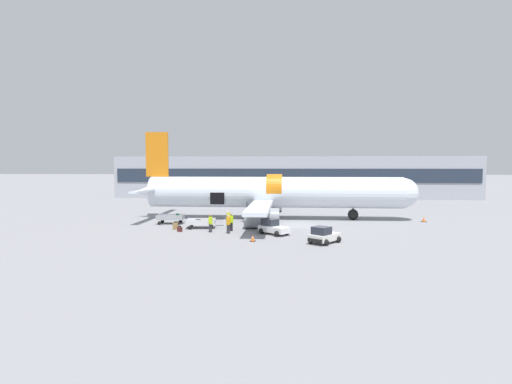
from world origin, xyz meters
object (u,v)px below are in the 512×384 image
baggage_cart_loading (202,223)px  suitcase_on_tarmac_upright (180,229)px  baggage_cart_queued (171,219)px  suitcase_on_tarmac_spare (175,226)px  baggage_tug_mid (273,228)px  ground_crew_driver (228,224)px  ground_crew_supervisor (210,223)px  ground_crew_loader_b (228,218)px  baggage_tug_lead (324,236)px  ground_crew_loader_a (231,222)px  airplane (271,193)px

baggage_cart_loading → suitcase_on_tarmac_upright: 3.03m
suitcase_on_tarmac_upright → baggage_cart_queued: bearing=115.2°
suitcase_on_tarmac_upright → suitcase_on_tarmac_spare: (-0.80, 1.27, 0.11)m
baggage_tug_mid → baggage_cart_loading: 8.16m
ground_crew_driver → ground_crew_supervisor: bearing=163.8°
ground_crew_loader_b → suitcase_on_tarmac_spare: ground_crew_loader_b is taller
baggage_tug_mid → baggage_cart_loading: size_ratio=0.80×
baggage_cart_loading → ground_crew_driver: size_ratio=2.22×
baggage_tug_lead → suitcase_on_tarmac_upright: bearing=161.0°
suitcase_on_tarmac_upright → ground_crew_loader_a: bearing=10.4°
baggage_cart_queued → ground_crew_driver: 9.41m
baggage_cart_queued → baggage_tug_mid: bearing=-26.8°
baggage_tug_lead → suitcase_on_tarmac_spare: 15.68m
airplane → ground_crew_loader_a: airplane is taller
airplane → suitcase_on_tarmac_upright: 13.71m
baggage_tug_lead → ground_crew_loader_b: bearing=135.0°
baggage_cart_queued → suitcase_on_tarmac_upright: baggage_cart_queued is taller
baggage_tug_mid → ground_crew_driver: bearing=178.5°
airplane → suitcase_on_tarmac_spare: (-9.39, -9.02, -2.79)m
ground_crew_driver → suitcase_on_tarmac_upright: (-4.94, 0.54, -0.70)m
baggage_tug_lead → suitcase_on_tarmac_upright: baggage_tug_lead is taller
suitcase_on_tarmac_upright → ground_crew_loader_b: bearing=49.7°
ground_crew_driver → ground_crew_supervisor: ground_crew_driver is taller
ground_crew_loader_b → ground_crew_driver: (0.82, -5.39, 0.13)m
baggage_cart_loading → ground_crew_loader_a: (3.29, -1.57, 0.45)m
baggage_tug_lead → baggage_cart_loading: (-11.98, 7.20, -0.15)m
ground_crew_loader_b → baggage_cart_loading: bearing=-135.5°
baggage_tug_lead → ground_crew_supervisor: ground_crew_supervisor is taller
suitcase_on_tarmac_upright → baggage_tug_lead: bearing=-19.0°
ground_crew_loader_a → ground_crew_supervisor: ground_crew_loader_a is taller
baggage_cart_loading → baggage_tug_lead: bearing=-31.0°
suitcase_on_tarmac_upright → suitcase_on_tarmac_spare: 1.51m
baggage_tug_mid → suitcase_on_tarmac_spare: bearing=169.1°
ground_crew_driver → baggage_cart_loading: bearing=136.9°
baggage_cart_loading → baggage_cart_queued: baggage_cart_queued is taller
ground_crew_supervisor → suitcase_on_tarmac_upright: 3.16m
suitcase_on_tarmac_upright → ground_crew_driver: bearing=-6.2°
ground_crew_driver → baggage_cart_queued: bearing=142.0°
airplane → ground_crew_driver: bearing=-108.6°
ground_crew_loader_b → airplane: bearing=50.6°
airplane → baggage_tug_mid: 11.25m
suitcase_on_tarmac_spare → ground_crew_loader_a: bearing=-3.5°
ground_crew_loader_b → ground_crew_driver: 5.45m
airplane → baggage_cart_loading: 10.74m
ground_crew_supervisor → baggage_cart_queued: bearing=136.6°
baggage_cart_loading → suitcase_on_tarmac_upright: bearing=-124.5°
suitcase_on_tarmac_spare → baggage_tug_mid: bearing=-10.9°
ground_crew_loader_a → ground_crew_loader_b: (-0.89, 3.94, -0.11)m
baggage_tug_lead → baggage_cart_queued: (-16.15, 9.97, -0.10)m
baggage_cart_loading → ground_crew_driver: ground_crew_driver is taller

